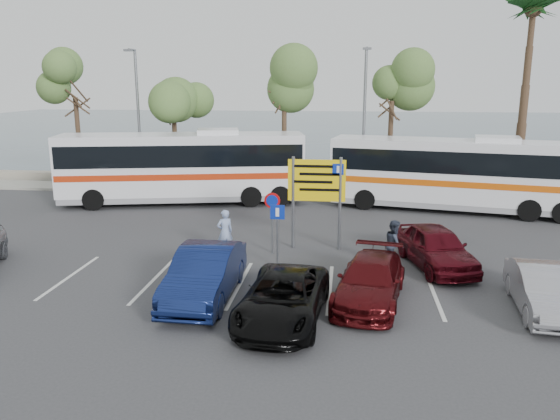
# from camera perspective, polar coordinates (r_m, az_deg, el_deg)

# --- Properties ---
(ground) EXTENTS (120.00, 120.00, 0.00)m
(ground) POSITION_cam_1_polar(r_m,az_deg,el_deg) (18.53, 0.05, -6.83)
(ground) COLOR #363739
(ground) RESTS_ON ground
(kerb_strip) EXTENTS (44.00, 2.40, 0.15)m
(kerb_strip) POSITION_cam_1_polar(r_m,az_deg,el_deg) (31.96, 3.11, 1.90)
(kerb_strip) COLOR gray
(kerb_strip) RESTS_ON ground
(seawall) EXTENTS (48.00, 0.80, 0.60)m
(seawall) POSITION_cam_1_polar(r_m,az_deg,el_deg) (33.88, 3.35, 2.93)
(seawall) COLOR gray
(seawall) RESTS_ON ground
(sea) EXTENTS (140.00, 140.00, 0.00)m
(sea) POSITION_cam_1_polar(r_m,az_deg,el_deg) (77.56, 5.52, 8.50)
(sea) COLOR #3A515D
(sea) RESTS_ON ground
(tree_far_left) EXTENTS (3.20, 3.20, 7.60)m
(tree_far_left) POSITION_cam_1_polar(r_m,az_deg,el_deg) (35.18, -20.73, 12.38)
(tree_far_left) COLOR #382619
(tree_far_left) RESTS_ON kerb_strip
(tree_left) EXTENTS (3.20, 3.20, 7.20)m
(tree_left) POSITION_cam_1_polar(r_m,az_deg,el_deg) (32.87, -11.15, 12.39)
(tree_left) COLOR #382619
(tree_left) RESTS_ON kerb_strip
(tree_mid) EXTENTS (3.20, 3.20, 8.00)m
(tree_mid) POSITION_cam_1_polar(r_m,az_deg,el_deg) (31.48, 0.46, 13.79)
(tree_mid) COLOR #382619
(tree_mid) RESTS_ON kerb_strip
(tree_right) EXTENTS (3.20, 3.20, 7.40)m
(tree_right) POSITION_cam_1_polar(r_m,az_deg,el_deg) (31.36, 11.69, 12.64)
(tree_right) COLOR #382619
(tree_right) RESTS_ON kerb_strip
(palm_tree) EXTENTS (4.80, 4.80, 11.20)m
(palm_tree) POSITION_cam_1_polar(r_m,az_deg,el_deg) (32.83, 24.93, 18.22)
(palm_tree) COLOR #382619
(palm_tree) RESTS_ON kerb_strip
(street_lamp_left) EXTENTS (0.45, 1.15, 8.01)m
(street_lamp_left) POSITION_cam_1_polar(r_m,az_deg,el_deg) (33.13, -14.64, 9.79)
(street_lamp_left) COLOR slate
(street_lamp_left) RESTS_ON kerb_strip
(street_lamp_right) EXTENTS (0.45, 1.15, 8.01)m
(street_lamp_right) POSITION_cam_1_polar(r_m,az_deg,el_deg) (30.85, 8.80, 9.83)
(street_lamp_right) COLOR slate
(street_lamp_right) RESTS_ON kerb_strip
(direction_sign) EXTENTS (2.20, 0.12, 3.60)m
(direction_sign) POSITION_cam_1_polar(r_m,az_deg,el_deg) (20.87, 3.86, 2.37)
(direction_sign) COLOR slate
(direction_sign) RESTS_ON ground
(sign_no_stop) EXTENTS (0.60, 0.08, 2.35)m
(sign_no_stop) POSITION_cam_1_polar(r_m,az_deg,el_deg) (20.41, -0.81, -0.31)
(sign_no_stop) COLOR slate
(sign_no_stop) RESTS_ON ground
(sign_parking) EXTENTS (0.50, 0.07, 2.25)m
(sign_parking) POSITION_cam_1_polar(r_m,az_deg,el_deg) (18.85, -0.26, -1.78)
(sign_parking) COLOR slate
(sign_parking) RESTS_ON ground
(lane_markings) EXTENTS (12.02, 4.20, 0.01)m
(lane_markings) POSITION_cam_1_polar(r_m,az_deg,el_deg) (17.77, -4.04, -7.75)
(lane_markings) COLOR silver
(lane_markings) RESTS_ON ground
(coach_bus_left) EXTENTS (12.95, 5.35, 3.95)m
(coach_bus_left) POSITION_cam_1_polar(r_m,az_deg,el_deg) (29.43, -10.10, 4.20)
(coach_bus_left) COLOR silver
(coach_bus_left) RESTS_ON ground
(coach_bus_right) EXTENTS (12.46, 4.89, 3.80)m
(coach_bus_right) POSITION_cam_1_polar(r_m,az_deg,el_deg) (28.66, 17.80, 3.38)
(coach_bus_right) COLOR silver
(coach_bus_right) RESTS_ON ground
(car_blue) EXTENTS (1.67, 4.73, 1.56)m
(car_blue) POSITION_cam_1_polar(r_m,az_deg,el_deg) (16.54, -7.86, -6.61)
(car_blue) COLOR #101D4F
(car_blue) RESTS_ON ground
(car_maroon) EXTENTS (2.55, 4.67, 1.28)m
(car_maroon) POSITION_cam_1_polar(r_m,az_deg,el_deg) (16.42, 9.40, -7.32)
(car_maroon) COLOR #490C0E
(car_maroon) RESTS_ON ground
(car_red) EXTENTS (2.76, 4.61, 1.47)m
(car_red) POSITION_cam_1_polar(r_m,az_deg,el_deg) (19.85, 16.00, -3.74)
(car_red) COLOR #4B0A13
(car_red) RESTS_ON ground
(suv_black) EXTENTS (2.47, 4.75, 1.28)m
(suv_black) POSITION_cam_1_polar(r_m,az_deg,el_deg) (15.00, 0.31, -9.18)
(suv_black) COLOR black
(suv_black) RESTS_ON ground
(car_silver_b) EXTENTS (1.68, 4.08, 1.31)m
(car_silver_b) POSITION_cam_1_polar(r_m,az_deg,el_deg) (17.15, 25.80, -7.56)
(car_silver_b) COLOR #97979C
(car_silver_b) RESTS_ON ground
(pedestrian_near) EXTENTS (0.75, 0.68, 1.71)m
(pedestrian_near) POSITION_cam_1_polar(r_m,az_deg,el_deg) (20.64, -5.77, -2.29)
(pedestrian_near) COLOR #8B9FCA
(pedestrian_near) RESTS_ON ground
(pedestrian_far) EXTENTS (0.69, 0.86, 1.69)m
(pedestrian_far) POSITION_cam_1_polar(r_m,az_deg,el_deg) (19.49, 11.86, -3.48)
(pedestrian_far) COLOR #2E3445
(pedestrian_far) RESTS_ON ground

